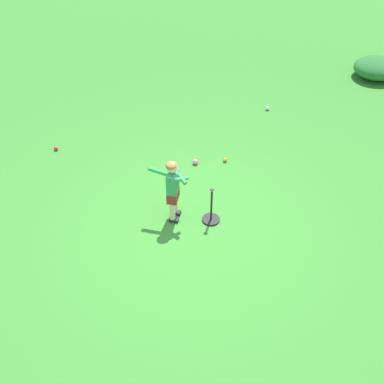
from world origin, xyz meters
TOP-DOWN VIEW (x-y plane):
  - ground_plane at (0.00, 0.00)m, footprint 40.00×40.00m
  - child_batter at (-0.24, -0.25)m, footprint 0.42×0.55m
  - play_ball_far_left at (-1.39, 1.03)m, footprint 0.08×0.08m
  - play_ball_behind_batter at (-2.87, 2.53)m, footprint 0.09×0.09m
  - play_ball_midfield at (-1.48, 0.49)m, footprint 0.10×0.10m
  - play_ball_far_right at (-2.66, -1.90)m, footprint 0.08×0.08m
  - batting_tee at (-0.01, 0.29)m, footprint 0.28×0.28m
  - shrub_left_background at (-3.55, 5.64)m, footprint 1.02×1.12m

SIDE VIEW (x-z plane):
  - ground_plane at x=0.00m, z-range 0.00..0.00m
  - play_ball_far_left at x=-1.39m, z-range 0.00..0.08m
  - play_ball_far_right at x=-2.66m, z-range 0.00..0.08m
  - play_ball_behind_batter at x=-2.87m, z-range 0.00..0.09m
  - play_ball_midfield at x=-1.48m, z-range 0.00..0.10m
  - batting_tee at x=-0.01m, z-range -0.21..0.41m
  - shrub_left_background at x=-3.55m, z-range 0.00..0.46m
  - child_batter at x=-0.24m, z-range 0.11..1.19m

